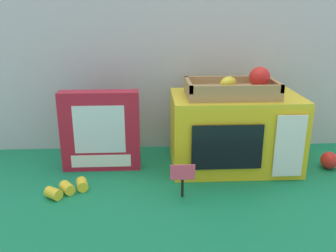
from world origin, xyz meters
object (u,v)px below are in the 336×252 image
object	(u,v)px
toy_microwave	(235,132)
loose_toy_apple	(329,160)
price_sign	(183,176)
food_groups_crate	(235,88)
loose_toy_banana	(68,188)
cookie_set_box	(101,131)

from	to	relation	value
toy_microwave	loose_toy_apple	bearing A→B (deg)	-6.66
price_sign	toy_microwave	bearing A→B (deg)	46.66
food_groups_crate	toy_microwave	bearing A→B (deg)	49.01
loose_toy_banana	loose_toy_apple	world-z (taller)	loose_toy_apple
loose_toy_apple	price_sign	bearing A→B (deg)	-162.02
toy_microwave	loose_toy_banana	xyz separation A→B (m)	(-0.52, -0.17, -0.11)
loose_toy_banana	price_sign	bearing A→B (deg)	-6.21
food_groups_crate	loose_toy_banana	world-z (taller)	food_groups_crate
toy_microwave	food_groups_crate	bearing A→B (deg)	-130.99
food_groups_crate	loose_toy_apple	world-z (taller)	food_groups_crate
cookie_set_box	toy_microwave	bearing A→B (deg)	-1.02
toy_microwave	price_sign	size ratio (longest dim) A/B	4.13
food_groups_crate	price_sign	world-z (taller)	food_groups_crate
cookie_set_box	price_sign	world-z (taller)	cookie_set_box
cookie_set_box	loose_toy_banana	size ratio (longest dim) A/B	2.19
toy_microwave	cookie_set_box	distance (m)	0.44
food_groups_crate	price_sign	bearing A→B (deg)	-133.45
loose_toy_banana	food_groups_crate	bearing A→B (deg)	16.93
food_groups_crate	price_sign	size ratio (longest dim) A/B	2.84
toy_microwave	loose_toy_apple	world-z (taller)	toy_microwave
food_groups_crate	price_sign	xyz separation A→B (m)	(-0.18, -0.19, -0.21)
toy_microwave	loose_toy_banana	bearing A→B (deg)	-162.35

